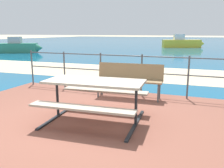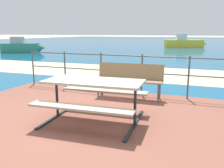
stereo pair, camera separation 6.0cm
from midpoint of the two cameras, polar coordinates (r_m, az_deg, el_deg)
ground_plane at (r=4.55m, az=-7.59°, el=-9.66°), size 240.00×240.00×0.00m
patio_paving at (r=4.54m, az=-7.60°, el=-9.31°), size 6.40×5.20×0.06m
sea_water at (r=43.76m, az=18.84°, el=9.48°), size 90.00×90.00×0.01m
beach_strip at (r=10.06m, az=9.12°, el=2.51°), size 54.08×5.08×0.01m
picnic_table at (r=4.39m, az=-4.00°, el=-1.44°), size 1.90×1.60×0.77m
park_bench at (r=6.01m, az=4.49°, el=1.75°), size 1.71×0.51×0.86m
railing_fence at (r=6.47m, az=2.40°, el=3.75°), size 5.94×0.04×1.08m
boat_near at (r=21.46m, az=-20.70°, el=8.31°), size 3.49×2.31×1.33m
boat_mid at (r=28.03m, az=17.18°, el=9.38°), size 4.65×2.57×1.48m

